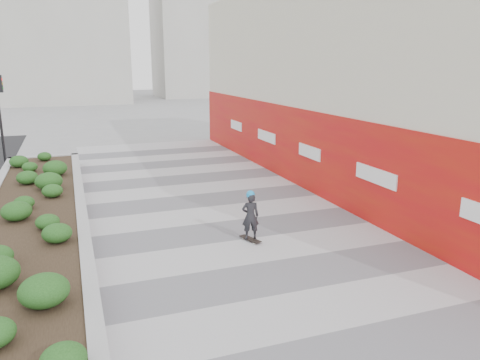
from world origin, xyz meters
The scene contains 9 objects.
ground centered at (0.00, 0.00, 0.00)m, with size 160.00×160.00×0.00m, color gray.
walkway centered at (0.00, 3.00, 0.01)m, with size 8.00×36.00×0.01m, color #A8A8AD.
building centered at (6.98, 8.98, 3.98)m, with size 6.04×24.08×8.00m.
planter centered at (-5.50, 7.00, 0.42)m, with size 3.00×18.00×0.90m.
traffic_signal_near centered at (-7.23, 17.50, 2.76)m, with size 0.33×0.28×4.20m.
distant_bldg_north_l centered at (-5.00, 55.00, 10.00)m, with size 16.00×12.00×20.00m, color #ADAAA3.
distant_bldg_north_r centered at (15.00, 60.00, 12.00)m, with size 14.00×10.00×24.00m, color #ADAAA3.
manhole_cover centered at (0.50, 3.00, 0.00)m, with size 0.44×0.44×0.01m, color #595654.
skateboarder centered at (0.06, 4.03, 0.72)m, with size 0.52×0.75×1.42m.
Camera 1 is at (-4.27, -7.00, 4.67)m, focal length 35.00 mm.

